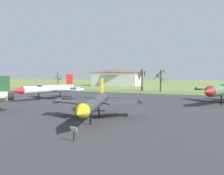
{
  "coord_description": "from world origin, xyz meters",
  "views": [
    {
      "loc": [
        19.69,
        -10.9,
        4.48
      ],
      "look_at": [
        4.66,
        21.59,
        2.74
      ],
      "focal_mm": 35.53,
      "sensor_mm": 36.0,
      "label": 1
    }
  ],
  "objects": [
    {
      "name": "bare_tree_center",
      "position": [
        5.29,
        54.15,
        3.72
      ],
      "size": [
        2.93,
        3.16,
        6.74
      ],
      "color": "brown",
      "rests_on": "ground"
    },
    {
      "name": "visitor_building",
      "position": [
        -24.76,
        90.87,
        4.01
      ],
      "size": [
        24.64,
        16.61,
        8.31
      ],
      "color": "beige",
      "rests_on": "ground"
    },
    {
      "name": "grass_verge_strip",
      "position": [
        0.0,
        51.98,
        0.03
      ],
      "size": [
        138.75,
        12.0,
        0.06
      ],
      "primitive_type": "cube",
      "color": "#556F32",
      "rests_on": "ground"
    },
    {
      "name": "asphalt_apron",
      "position": [
        0.0,
        17.24,
        0.03
      ],
      "size": [
        78.75,
        57.47,
        0.05
      ],
      "primitive_type": "cube",
      "color": "#333335",
      "rests_on": "ground"
    },
    {
      "name": "jet_fighter_rear_right",
      "position": [
        8.67,
        8.72,
        1.85
      ],
      "size": [
        10.03,
        13.08,
        4.3
      ],
      "color": "#33383D",
      "rests_on": "ground"
    },
    {
      "name": "info_placard_rear_right",
      "position": [
        11.02,
        1.62,
        0.66
      ],
      "size": [
        0.48,
        0.25,
        1.08
      ],
      "color": "black",
      "rests_on": "ground"
    },
    {
      "name": "jet_fighter_rear_center",
      "position": [
        -9.98,
        23.48,
        2.11
      ],
      "size": [
        12.62,
        15.19,
        5.04
      ],
      "color": "silver",
      "rests_on": "ground"
    },
    {
      "name": "bare_tree_far_left",
      "position": [
        -34.76,
        57.47,
        3.53
      ],
      "size": [
        3.89,
        3.55,
        6.54
      ],
      "color": "brown",
      "rests_on": "ground"
    },
    {
      "name": "bare_tree_left_of_center",
      "position": [
        -1.13,
        56.54,
        3.86
      ],
      "size": [
        2.97,
        3.04,
        6.86
      ],
      "color": "brown",
      "rests_on": "ground"
    }
  ]
}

